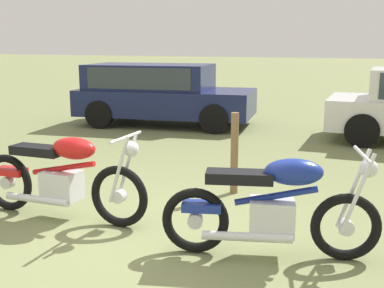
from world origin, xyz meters
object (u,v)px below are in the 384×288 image
at_px(motorcycle_red, 62,177).
at_px(car_navy, 158,90).
at_px(fence_post_wooden, 234,153).
at_px(motorcycle_blue, 273,207).

height_order(motorcycle_red, car_navy, car_navy).
bearing_deg(car_navy, fence_post_wooden, -61.55).
xyz_separation_m(motorcycle_blue, car_navy, (-4.29, 6.16, 0.36)).
relative_size(motorcycle_blue, car_navy, 0.45).
distance_m(motorcycle_red, motorcycle_blue, 2.38).
relative_size(motorcycle_red, fence_post_wooden, 2.02).
distance_m(motorcycle_red, fence_post_wooden, 2.20).
height_order(car_navy, fence_post_wooden, car_navy).
bearing_deg(car_navy, motorcycle_red, -81.25).
distance_m(motorcycle_blue, car_navy, 7.51).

